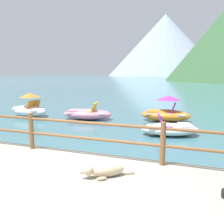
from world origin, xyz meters
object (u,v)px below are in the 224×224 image
(dog_resting, at_px, (104,170))
(pedal_boat_7, at_px, (87,114))
(pedal_boat_0, at_px, (170,129))
(pedal_boat_2, at_px, (29,109))
(pedal_boat_4, at_px, (166,113))

(dog_resting, bearing_deg, pedal_boat_7, 118.05)
(pedal_boat_0, relative_size, pedal_boat_2, 1.07)
(pedal_boat_0, bearing_deg, pedal_boat_7, 157.81)
(pedal_boat_0, distance_m, pedal_boat_4, 2.75)
(pedal_boat_7, bearing_deg, pedal_boat_4, 13.56)
(pedal_boat_7, bearing_deg, pedal_boat_2, -174.24)
(pedal_boat_0, xyz_separation_m, pedal_boat_2, (-7.63, 1.44, 0.19))
(pedal_boat_2, bearing_deg, pedal_boat_4, 10.00)
(pedal_boat_4, bearing_deg, pedal_boat_2, -170.00)
(pedal_boat_0, bearing_deg, pedal_boat_2, 169.28)
(pedal_boat_2, xyz_separation_m, pedal_boat_4, (7.10, 1.25, -0.01))
(dog_resting, relative_size, pedal_boat_0, 0.39)
(dog_resting, distance_m, pedal_boat_4, 7.93)
(pedal_boat_2, bearing_deg, dog_resting, -43.59)
(pedal_boat_0, height_order, pedal_boat_4, pedal_boat_4)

